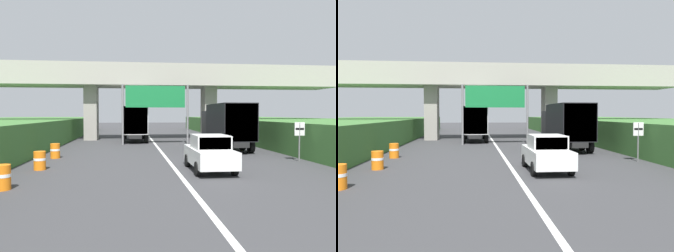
# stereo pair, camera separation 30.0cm
# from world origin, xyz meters

# --- Properties ---
(lane_centre_stripe) EXTENTS (0.20, 96.05, 0.01)m
(lane_centre_stripe) POSITION_xyz_m (0.00, 28.02, 0.00)
(lane_centre_stripe) COLOR white
(lane_centre_stripe) RESTS_ON ground
(overpass_bridge) EXTENTS (40.00, 4.80, 7.76)m
(overpass_bridge) POSITION_xyz_m (0.00, 35.03, 5.85)
(overpass_bridge) COLOR #9E998E
(overpass_bridge) RESTS_ON ground
(overhead_highway_sign) EXTENTS (5.88, 0.18, 5.26)m
(overhead_highway_sign) POSITION_xyz_m (0.00, 28.91, 3.88)
(overhead_highway_sign) COLOR slate
(overhead_highway_sign) RESTS_ON ground
(speed_limit_sign) EXTENTS (0.60, 0.08, 2.23)m
(speed_limit_sign) POSITION_xyz_m (7.40, 18.04, 1.48)
(speed_limit_sign) COLOR slate
(speed_limit_sign) RESTS_ON ground
(truck_green) EXTENTS (2.44, 7.30, 3.44)m
(truck_green) POSITION_xyz_m (-1.77, 32.79, 1.93)
(truck_green) COLOR black
(truck_green) RESTS_ON ground
(truck_black) EXTENTS (2.44, 7.30, 3.44)m
(truck_black) POSITION_xyz_m (5.03, 24.43, 1.93)
(truck_black) COLOR black
(truck_black) RESTS_ON ground
(car_white) EXTENTS (1.86, 4.10, 1.72)m
(car_white) POSITION_xyz_m (1.56, 15.56, 0.86)
(car_white) COLOR silver
(car_white) RESTS_ON ground
(car_yellow) EXTENTS (1.86, 4.10, 1.72)m
(car_yellow) POSITION_xyz_m (-1.61, 59.39, 0.86)
(car_yellow) COLOR gold
(car_yellow) RESTS_ON ground
(construction_barrel_2) EXTENTS (0.57, 0.57, 0.90)m
(construction_barrel_2) POSITION_xyz_m (-6.69, 12.64, 0.46)
(construction_barrel_2) COLOR orange
(construction_barrel_2) RESTS_ON ground
(construction_barrel_3) EXTENTS (0.57, 0.57, 0.90)m
(construction_barrel_3) POSITION_xyz_m (-6.52, 16.76, 0.46)
(construction_barrel_3) COLOR orange
(construction_barrel_3) RESTS_ON ground
(construction_barrel_4) EXTENTS (0.57, 0.57, 0.90)m
(construction_barrel_4) POSITION_xyz_m (-6.73, 20.89, 0.46)
(construction_barrel_4) COLOR orange
(construction_barrel_4) RESTS_ON ground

